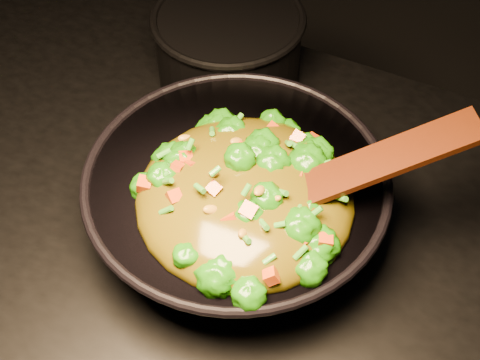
% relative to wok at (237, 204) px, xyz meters
% --- Properties ---
extents(wok, '(0.45, 0.45, 0.10)m').
position_rel_wok_xyz_m(wok, '(0.00, 0.00, 0.00)').
color(wok, black).
rests_on(wok, stovetop).
extents(stir_fry, '(0.34, 0.34, 0.09)m').
position_rel_wok_xyz_m(stir_fry, '(0.03, -0.03, 0.10)').
color(stir_fry, '#217608').
rests_on(stir_fry, wok).
extents(spatula, '(0.27, 0.21, 0.13)m').
position_rel_wok_xyz_m(spatula, '(0.13, 0.02, 0.10)').
color(spatula, '#3D1804').
rests_on(spatula, wok).
extents(back_pot, '(0.29, 0.29, 0.13)m').
position_rel_wok_xyz_m(back_pot, '(-0.14, 0.26, 0.01)').
color(back_pot, black).
rests_on(back_pot, stovetop).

